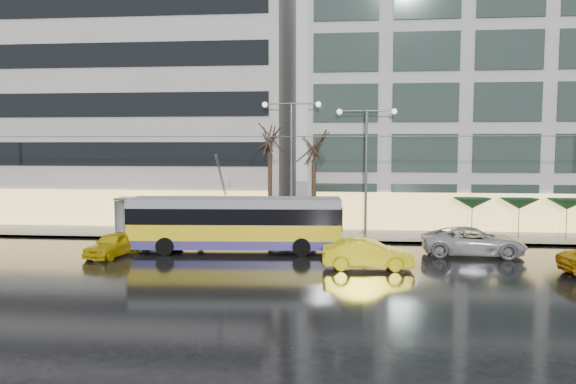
# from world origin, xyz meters

# --- Properties ---
(ground) EXTENTS (140.00, 140.00, 0.00)m
(ground) POSITION_xyz_m (0.00, 0.00, 0.00)
(ground) COLOR black
(ground) RESTS_ON ground
(sidewalk) EXTENTS (80.00, 10.00, 0.15)m
(sidewalk) POSITION_xyz_m (2.00, 14.00, 0.07)
(sidewalk) COLOR gray
(sidewalk) RESTS_ON ground
(kerb) EXTENTS (80.00, 0.10, 0.15)m
(kerb) POSITION_xyz_m (2.00, 9.05, 0.07)
(kerb) COLOR slate
(kerb) RESTS_ON ground
(building_left) EXTENTS (34.00, 14.00, 22.00)m
(building_left) POSITION_xyz_m (-16.00, 19.00, 11.15)
(building_left) COLOR #A8A5A0
(building_left) RESTS_ON sidewalk
(building_right) EXTENTS (32.00, 14.00, 25.00)m
(building_right) POSITION_xyz_m (19.00, 19.00, 12.65)
(building_right) COLOR #A8A5A0
(building_right) RESTS_ON sidewalk
(trolleybus) EXTENTS (12.60, 5.10, 5.77)m
(trolleybus) POSITION_xyz_m (-0.81, 5.46, 1.56)
(trolleybus) COLOR yellow
(trolleybus) RESTS_ON ground
(catenary) EXTENTS (42.24, 5.12, 7.00)m
(catenary) POSITION_xyz_m (1.00, 7.94, 4.25)
(catenary) COLOR #595B60
(catenary) RESTS_ON ground
(bus_shelter) EXTENTS (4.20, 1.60, 2.51)m
(bus_shelter) POSITION_xyz_m (-8.38, 10.69, 1.96)
(bus_shelter) COLOR #595B60
(bus_shelter) RESTS_ON sidewalk
(street_lamp_near) EXTENTS (3.96, 0.36, 9.03)m
(street_lamp_near) POSITION_xyz_m (2.00, 10.80, 5.99)
(street_lamp_near) COLOR #595B60
(street_lamp_near) RESTS_ON sidewalk
(street_lamp_far) EXTENTS (3.96, 0.36, 8.53)m
(street_lamp_far) POSITION_xyz_m (7.00, 10.80, 5.71)
(street_lamp_far) COLOR #595B60
(street_lamp_far) RESTS_ON sidewalk
(tree_a) EXTENTS (3.20, 3.20, 8.40)m
(tree_a) POSITION_xyz_m (0.50, 11.00, 7.09)
(tree_a) COLOR black
(tree_a) RESTS_ON sidewalk
(tree_b) EXTENTS (3.20, 3.20, 7.70)m
(tree_b) POSITION_xyz_m (3.50, 11.20, 6.40)
(tree_b) COLOR black
(tree_b) RESTS_ON sidewalk
(parasol_a) EXTENTS (2.50, 2.50, 2.65)m
(parasol_a) POSITION_xyz_m (14.00, 11.00, 2.45)
(parasol_a) COLOR #595B60
(parasol_a) RESTS_ON sidewalk
(parasol_b) EXTENTS (2.50, 2.50, 2.65)m
(parasol_b) POSITION_xyz_m (17.00, 11.00, 2.45)
(parasol_b) COLOR #595B60
(parasol_b) RESTS_ON sidewalk
(parasol_c) EXTENTS (2.50, 2.50, 2.65)m
(parasol_c) POSITION_xyz_m (20.00, 11.00, 2.45)
(parasol_c) COLOR #595B60
(parasol_c) RESTS_ON sidewalk
(taxi_a) EXTENTS (2.52, 4.33, 1.38)m
(taxi_a) POSITION_xyz_m (-7.42, 3.39, 0.69)
(taxi_a) COLOR gold
(taxi_a) RESTS_ON ground
(taxi_b) EXTENTS (4.65, 1.78, 1.51)m
(taxi_b) POSITION_xyz_m (6.78, 1.60, 0.76)
(taxi_b) COLOR yellow
(taxi_b) RESTS_ON ground
(sedan_silver) EXTENTS (5.86, 2.88, 1.60)m
(sedan_silver) POSITION_xyz_m (12.93, 5.70, 0.80)
(sedan_silver) COLOR #A2A1A6
(sedan_silver) RESTS_ON ground
(pedestrian_a) EXTENTS (1.12, 1.13, 2.19)m
(pedestrian_a) POSITION_xyz_m (-7.72, 9.40, 1.63)
(pedestrian_a) COLOR black
(pedestrian_a) RESTS_ON sidewalk
(pedestrian_b) EXTENTS (0.92, 0.77, 1.69)m
(pedestrian_b) POSITION_xyz_m (-4.64, 11.99, 0.99)
(pedestrian_b) COLOR black
(pedestrian_b) RESTS_ON sidewalk
(pedestrian_c) EXTENTS (1.11, 0.83, 2.11)m
(pedestrian_c) POSITION_xyz_m (-8.22, 10.28, 1.26)
(pedestrian_c) COLOR black
(pedestrian_c) RESTS_ON sidewalk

